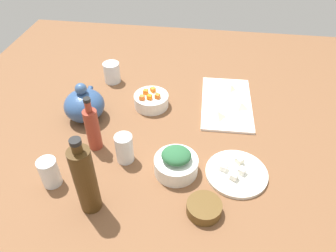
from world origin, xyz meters
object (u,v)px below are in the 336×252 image
(bottle_1, at_px, (85,180))
(bowl_carrots, at_px, (151,101))
(drinking_glass_1, at_px, (50,172))
(drinking_glass_0, at_px, (124,148))
(bottle_0, at_px, (93,128))
(plate_tofu, at_px, (236,173))
(bowl_greens, at_px, (176,165))
(bowl_small_side, at_px, (204,208))
(cutting_board, at_px, (226,103))
(drinking_glass_2, at_px, (112,72))
(teapot, at_px, (84,105))

(bottle_1, bearing_deg, bowl_carrots, -9.79)
(drinking_glass_1, bearing_deg, drinking_glass_0, -57.19)
(bottle_0, relative_size, drinking_glass_0, 2.02)
(plate_tofu, bearing_deg, bowl_carrots, 46.24)
(plate_tofu, distance_m, bowl_carrots, 0.47)
(bowl_greens, bearing_deg, bowl_small_side, -145.15)
(bowl_carrots, relative_size, drinking_glass_1, 1.43)
(plate_tofu, relative_size, bowl_carrots, 1.44)
(bottle_1, bearing_deg, bowl_small_side, -85.58)
(cutting_board, relative_size, drinking_glass_2, 3.93)
(bowl_carrots, height_order, bowl_small_side, bowl_carrots)
(bowl_greens, height_order, bottle_0, bottle_0)
(bowl_carrots, bearing_deg, bottle_1, 170.21)
(cutting_board, relative_size, drinking_glass_0, 3.45)
(teapot, height_order, drinking_glass_1, teapot)
(bowl_carrots, height_order, drinking_glass_2, drinking_glass_2)
(plate_tofu, height_order, drinking_glass_1, drinking_glass_1)
(bowl_greens, relative_size, teapot, 0.83)
(drinking_glass_1, bearing_deg, bowl_small_side, -94.83)
(cutting_board, bearing_deg, bowl_greens, 157.41)
(teapot, height_order, drinking_glass_0, teapot)
(cutting_board, xyz_separation_m, bowl_carrots, (-0.05, 0.31, 0.02))
(bowl_small_side, bearing_deg, bowl_carrots, 26.74)
(bowl_small_side, xyz_separation_m, teapot, (0.37, 0.48, 0.04))
(bottle_1, height_order, drinking_glass_1, bottle_1)
(plate_tofu, height_order, teapot, teapot)
(cutting_board, relative_size, bowl_greens, 2.52)
(drinking_glass_2, bearing_deg, plate_tofu, -131.42)
(bowl_small_side, xyz_separation_m, drinking_glass_0, (0.17, 0.28, 0.03))
(bottle_1, relative_size, drinking_glass_2, 2.95)
(cutting_board, height_order, teapot, teapot)
(teapot, distance_m, drinking_glass_0, 0.29)
(cutting_board, height_order, bottle_0, bottle_0)
(drinking_glass_1, bearing_deg, bowl_carrots, -28.32)
(cutting_board, bearing_deg, bottle_0, 124.63)
(bottle_0, relative_size, drinking_glass_1, 2.15)
(cutting_board, relative_size, teapot, 2.08)
(bowl_greens, height_order, bottle_1, bottle_1)
(plate_tofu, relative_size, bowl_small_side, 1.96)
(plate_tofu, relative_size, drinking_glass_2, 2.20)
(plate_tofu, bearing_deg, teapot, 69.60)
(cutting_board, height_order, bowl_carrots, bowl_carrots)
(bottle_0, xyz_separation_m, drinking_glass_2, (0.42, 0.06, -0.04))
(cutting_board, bearing_deg, drinking_glass_0, 136.91)
(drinking_glass_2, bearing_deg, drinking_glass_1, 177.16)
(bowl_greens, xyz_separation_m, bottle_0, (0.08, 0.30, 0.06))
(bowl_greens, xyz_separation_m, drinking_glass_2, (0.50, 0.35, 0.02))
(bowl_greens, height_order, drinking_glass_0, drinking_glass_0)
(teapot, bearing_deg, bottle_1, -158.98)
(bottle_0, distance_m, drinking_glass_0, 0.13)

